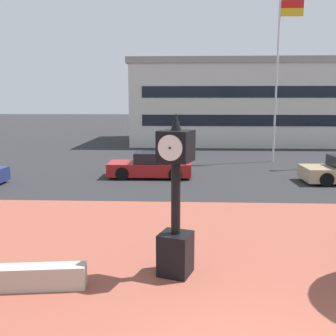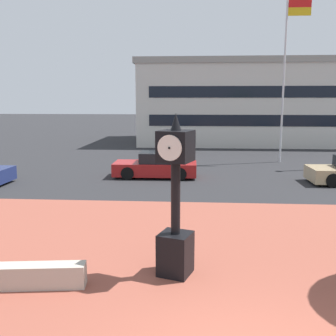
{
  "view_description": "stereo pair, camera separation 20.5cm",
  "coord_description": "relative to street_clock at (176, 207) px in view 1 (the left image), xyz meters",
  "views": [
    {
      "loc": [
        -1.1,
        -4.88,
        3.89
      ],
      "look_at": [
        -1.49,
        3.55,
        2.41
      ],
      "focal_mm": 41.84,
      "sensor_mm": 36.0,
      "label": 1
    },
    {
      "loc": [
        -0.9,
        -4.87,
        3.89
      ],
      "look_at": [
        -1.49,
        3.55,
        2.41
      ],
      "focal_mm": 41.84,
      "sensor_mm": 36.0,
      "label": 2
    }
  ],
  "objects": [
    {
      "name": "car_street_distant",
      "position": [
        -1.55,
        11.15,
        -1.0
      ],
      "size": [
        4.16,
        1.84,
        1.28
      ],
      "rotation": [
        0.0,
        0.0,
        1.58
      ],
      "color": "maroon",
      "rests_on": "ground"
    },
    {
      "name": "street_clock",
      "position": [
        0.0,
        0.0,
        0.0
      ],
      "size": [
        0.85,
        0.86,
        3.61
      ],
      "rotation": [
        0.0,
        0.0,
        -0.33
      ],
      "color": "black",
      "rests_on": "ground"
    },
    {
      "name": "flagpole_primary",
      "position": [
        5.87,
        16.52,
        4.18
      ],
      "size": [
        1.47,
        0.14,
        9.99
      ],
      "color": "silver",
      "rests_on": "ground"
    },
    {
      "name": "civic_building",
      "position": [
        6.29,
        28.81,
        2.05
      ],
      "size": [
        21.79,
        11.3,
        7.23
      ],
      "color": "beige",
      "rests_on": "ground"
    },
    {
      "name": "planter_wall",
      "position": [
        -3.45,
        -0.91,
        -1.32
      ],
      "size": [
        3.22,
        0.79,
        0.5
      ],
      "primitive_type": "cube",
      "rotation": [
        0.0,
        0.0,
        0.12
      ],
      "color": "#ADA393",
      "rests_on": "ground"
    },
    {
      "name": "plaza_brick_paving",
      "position": [
        1.31,
        -0.57,
        -1.57
      ],
      "size": [
        44.0,
        13.71,
        0.01
      ],
      "primitive_type": "cube",
      "color": "brown",
      "rests_on": "ground"
    }
  ]
}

